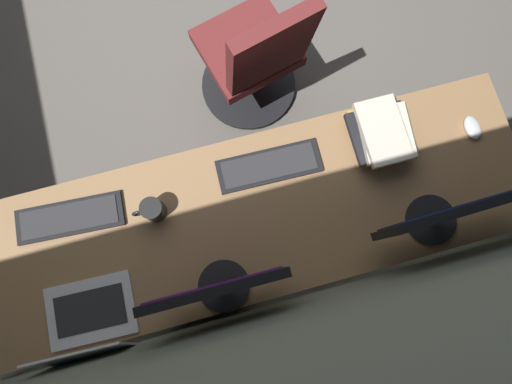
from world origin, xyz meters
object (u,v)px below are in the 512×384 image
Objects in this scene: monitor_secondary at (218,288)px; coffee_mug at (153,210)px; mouse_main at (473,127)px; book_stack_near at (382,133)px; monitor_primary at (458,211)px; laptop_leftmost at (88,327)px; keyboard_main at (70,218)px; keyboard_spare at (269,166)px; office_chair at (254,60)px; drawer_pedestal at (204,245)px.

monitor_secondary is 0.44m from coffee_mug.
book_stack_near is at bearing -9.47° from mouse_main.
mouse_main is at bearing 170.53° from book_stack_near.
monitor_primary is 1.21× the size of monitor_secondary.
mouse_main is 0.38× the size of book_stack_near.
laptop_leftmost is 3.27× the size of mouse_main.
keyboard_main is at bearing -0.08° from book_stack_near.
laptop_leftmost is at bearing 48.49° from coffee_mug.
monitor_primary reaches higher than keyboard_main.
monitor_primary is 0.48m from mouse_main.
keyboard_spare is (-0.29, -0.41, -0.23)m from monitor_secondary.
monitor_primary is 1.32× the size of keyboard_spare.
monitor_secondary is 1.36× the size of laptop_leftmost.
monitor_secondary is 0.88m from book_stack_near.
coffee_mug is (0.19, -0.35, -0.19)m from monitor_secondary.
office_chair is at bearing -99.61° from keyboard_spare.
office_chair is (-0.10, -0.61, -0.28)m from keyboard_spare.
monitor_primary is at bearing 163.18° from coffee_mug.
coffee_mug is (-0.32, -0.36, -0.00)m from laptop_leftmost.
monitor_secondary is 0.55m from keyboard_spare.
keyboard_spare is 0.85m from mouse_main.
keyboard_spare is at bearing -152.34° from laptop_leftmost.
monitor_secondary is at bearing 118.68° from coffee_mug.
coffee_mug is (-0.33, 0.06, 0.04)m from keyboard_main.
drawer_pedestal is 0.97m from book_stack_near.
office_chair is (-0.47, -0.81, 0.11)m from drawer_pedestal.
laptop_leftmost is at bearing 1.97° from monitor_primary.
keyboard_spare is 0.44× the size of office_chair.
monitor_primary is (-0.93, 0.17, 0.61)m from drawer_pedestal.
keyboard_main and keyboard_spare have the same top height.
drawer_pedestal is 0.66m from monitor_secondary.
book_stack_near is at bearing -176.36° from coffee_mug.
keyboard_main is 3.39× the size of coffee_mug.
drawer_pedestal is 0.95m from office_chair.
laptop_leftmost is 1.25× the size of book_stack_near.
keyboard_spare is (-0.81, 0.00, 0.00)m from keyboard_main.
laptop_leftmost is 0.43m from keyboard_main.
laptop_leftmost is 0.48m from coffee_mug.
book_stack_near is (-0.76, -0.41, -0.18)m from monitor_secondary.
book_stack_near is (-0.84, -0.20, 0.44)m from drawer_pedestal.
keyboard_spare is 4.07× the size of mouse_main.
monitor_primary is at bearing 47.30° from mouse_main.
keyboard_main is 1.66m from mouse_main.
drawer_pedestal is at bearing 28.78° from keyboard_spare.
mouse_main is (-1.66, 0.07, 0.01)m from keyboard_main.
keyboard_spare is 0.47m from book_stack_near.
keyboard_main is 1.14m from office_chair.
monitor_secondary is 3.66× the size of coffee_mug.
laptop_leftmost reaches higher than keyboard_spare.
keyboard_spare is 3.36× the size of coffee_mug.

